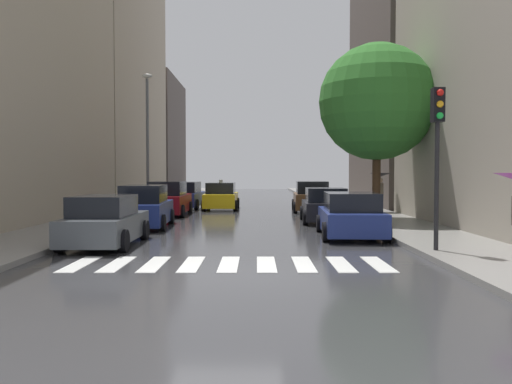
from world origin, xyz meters
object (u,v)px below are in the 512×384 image
at_px(taxi_midroad, 223,197).
at_px(street_tree_right, 379,102).
at_px(parked_car_left_third, 170,199).
at_px(lamp_post_left, 150,132).
at_px(parked_car_right_nearest, 353,216).
at_px(parked_car_right_third, 314,197).
at_px(parked_car_left_second, 147,208).
at_px(pedestrian_foreground, 382,183).
at_px(traffic_light_right_corner, 440,132).
at_px(parked_car_left_nearest, 108,222).
at_px(parked_car_left_fourth, 188,196).
at_px(parked_car_right_second, 327,206).

height_order(taxi_midroad, street_tree_right, street_tree_right).
relative_size(parked_car_left_third, lamp_post_left, 0.59).
distance_m(parked_car_right_nearest, taxi_midroad, 14.50).
bearing_deg(parked_car_right_third, parked_car_left_second, 141.31).
distance_m(pedestrian_foreground, traffic_light_right_corner, 13.85).
height_order(parked_car_left_nearest, parked_car_left_fourth, parked_car_left_fourth).
bearing_deg(parked_car_right_second, taxi_midroad, 34.75).
distance_m(parked_car_left_nearest, traffic_light_right_corner, 9.90).
distance_m(parked_car_right_nearest, parked_car_right_second, 5.29).
bearing_deg(traffic_light_right_corner, parked_car_left_nearest, 168.40).
bearing_deg(parked_car_right_third, parked_car_left_nearest, 153.49).
relative_size(parked_car_left_nearest, parked_car_right_second, 1.04).
distance_m(parked_car_left_nearest, taxi_midroad, 15.85).
height_order(parked_car_left_third, traffic_light_right_corner, traffic_light_right_corner).
xyz_separation_m(parked_car_left_third, lamp_post_left, (-1.62, 2.68, 3.72)).
relative_size(parked_car_left_second, lamp_post_left, 0.57).
distance_m(parked_car_left_second, lamp_post_left, 9.74).
height_order(parked_car_left_fourth, parked_car_right_second, parked_car_left_fourth).
bearing_deg(taxi_midroad, parked_car_left_fourth, 68.25).
relative_size(parked_car_left_third, taxi_midroad, 1.05).
height_order(parked_car_right_nearest, pedestrian_foreground, pedestrian_foreground).
bearing_deg(parked_car_right_second, lamp_post_left, 57.01).
height_order(parked_car_left_nearest, parked_car_right_nearest, parked_car_right_nearest).
xyz_separation_m(parked_car_right_third, pedestrian_foreground, (3.37, -2.31, 0.90)).
height_order(parked_car_left_nearest, lamp_post_left, lamp_post_left).
relative_size(parked_car_right_nearest, pedestrian_foreground, 2.14).
bearing_deg(taxi_midroad, parked_car_left_third, 150.60).
bearing_deg(parked_car_right_nearest, parked_car_right_third, 3.24).
relative_size(parked_car_left_fourth, street_tree_right, 0.59).
distance_m(pedestrian_foreground, lamp_post_left, 13.27).
xyz_separation_m(parked_car_left_third, traffic_light_right_corner, (9.38, -13.30, 2.46)).
relative_size(parked_car_left_fourth, parked_car_right_nearest, 1.05).
distance_m(parked_car_left_second, pedestrian_foreground, 12.84).
bearing_deg(parked_car_right_nearest, parked_car_left_third, 43.35).
distance_m(parked_car_left_third, street_tree_right, 11.61).
height_order(parked_car_left_third, pedestrian_foreground, pedestrian_foreground).
distance_m(parked_car_left_nearest, street_tree_right, 13.26).
xyz_separation_m(parked_car_right_third, taxi_midroad, (-5.29, 1.64, -0.04)).
bearing_deg(street_tree_right, parked_car_right_nearest, -111.72).
bearing_deg(parked_car_right_third, taxi_midroad, 75.23).
bearing_deg(street_tree_right, parked_car_left_second, -167.28).
bearing_deg(parked_car_left_nearest, taxi_midroad, -9.27).
distance_m(taxi_midroad, traffic_light_right_corner, 19.06).
height_order(parked_car_right_second, taxi_midroad, taxi_midroad).
relative_size(parked_car_left_second, parked_car_left_third, 0.98).
xyz_separation_m(parked_car_right_second, street_tree_right, (2.28, -0.02, 4.61)).
relative_size(parked_car_left_third, pedestrian_foreground, 2.20).
distance_m(traffic_light_right_corner, lamp_post_left, 19.44).
height_order(parked_car_left_second, parked_car_right_third, parked_car_right_third).
relative_size(parked_car_left_third, parked_car_right_third, 1.04).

